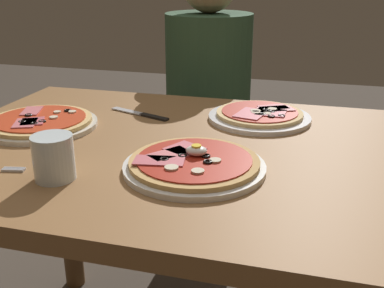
% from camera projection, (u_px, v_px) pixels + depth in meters
% --- Properties ---
extents(dining_table, '(1.21, 0.84, 0.75)m').
position_uv_depth(dining_table, '(186.00, 191.00, 1.11)').
color(dining_table, olive).
rests_on(dining_table, ground).
extents(pizza_foreground, '(0.29, 0.29, 0.05)m').
position_uv_depth(pizza_foreground, '(194.00, 164.00, 0.93)').
color(pizza_foreground, white).
rests_on(pizza_foreground, dining_table).
extents(pizza_across_left, '(0.29, 0.29, 0.03)m').
position_uv_depth(pizza_across_left, '(40.00, 123.00, 1.18)').
color(pizza_across_left, silver).
rests_on(pizza_across_left, dining_table).
extents(pizza_across_right, '(0.27, 0.27, 0.03)m').
position_uv_depth(pizza_across_right, '(260.00, 115.00, 1.24)').
color(pizza_across_right, white).
rests_on(pizza_across_right, dining_table).
extents(water_glass_near, '(0.08, 0.08, 0.09)m').
position_uv_depth(water_glass_near, '(54.00, 160.00, 0.89)').
color(water_glass_near, silver).
rests_on(water_glass_near, dining_table).
extents(knife, '(0.19, 0.09, 0.01)m').
position_uv_depth(knife, '(143.00, 114.00, 1.28)').
color(knife, silver).
rests_on(knife, dining_table).
extents(diner_person, '(0.32, 0.32, 1.18)m').
position_uv_depth(diner_person, '(208.00, 124.00, 1.82)').
color(diner_person, black).
rests_on(diner_person, ground).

